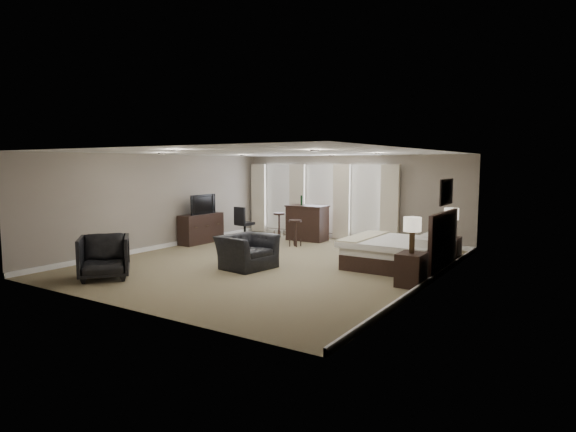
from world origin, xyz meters
The scene contains 16 objects.
room centered at (0.00, 0.00, 1.30)m, with size 7.60×8.60×2.64m.
window_bay centered at (-1.00, 4.11, 1.20)m, with size 5.25×0.20×2.30m.
bed centered at (2.58, 1.14, 0.66)m, with size 2.08×1.99×1.33m, color silver.
nightstand_near centered at (3.47, -0.31, 0.32)m, with size 0.48×0.59×0.64m, color black.
nightstand_far centered at (3.47, 2.59, 0.29)m, with size 0.43×0.53×0.58m, color black.
lamp_near centered at (3.47, -0.31, 0.99)m, with size 0.34×0.34×0.69m, color beige.
lamp_far centered at (3.47, 2.59, 0.93)m, with size 0.34×0.34×0.70m, color beige.
wall_art centered at (3.70, 1.14, 1.75)m, with size 0.04×0.96×0.56m, color slate.
dresser centered at (-3.45, 1.30, 0.43)m, with size 0.48×1.49×0.87m, color black.
tv centered at (-3.45, 1.30, 0.93)m, with size 1.01×0.58×0.13m, color black.
armchair_near centered at (-0.17, -0.74, 0.50)m, with size 1.15×0.75×1.01m, color black.
armchair_far centered at (-2.01, -3.11, 0.49)m, with size 0.95×0.89×0.98m, color black.
bar_counter centered at (-1.04, 3.41, 0.54)m, with size 1.25×0.65×1.09m, color black.
bar_stool_left centered at (-2.21, 3.61, 0.39)m, with size 0.37×0.37×0.77m, color black.
bar_stool_right centered at (-0.76, 2.28, 0.38)m, with size 0.36×0.36×0.76m, color black.
desk_chair centered at (-2.82, 2.60, 0.51)m, with size 0.52×0.52×1.02m, color black.
Camera 1 is at (6.38, -9.21, 2.33)m, focal length 30.00 mm.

